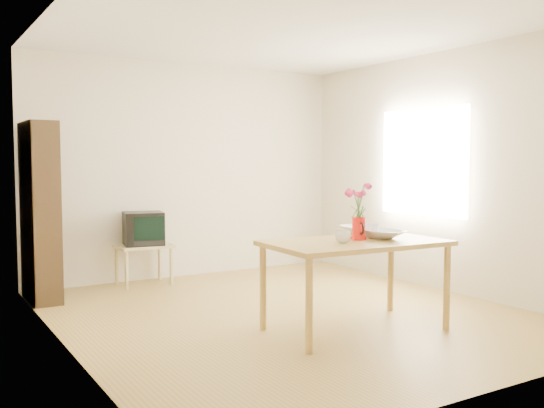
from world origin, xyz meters
TOP-DOWN VIEW (x-y plane):
  - room at (0.03, 0.00)m, footprint 4.50×4.50m
  - table at (0.18, -0.74)m, footprint 1.51×0.91m
  - tv_stand at (-0.70, 1.97)m, footprint 0.60×0.45m
  - bookshelf at (-1.85, 1.75)m, footprint 0.28×0.70m
  - pitcher at (0.24, -0.70)m, footprint 0.13×0.20m
  - flowers at (0.24, -0.70)m, footprint 0.22×0.22m
  - mug at (0.01, -0.78)m, footprint 0.18×0.18m
  - bowl at (0.48, -0.60)m, footprint 0.51×0.51m
  - teacup_a at (0.44, -0.60)m, footprint 0.09×0.09m
  - teacup_b at (0.52, -0.58)m, footprint 0.08×0.08m
  - television at (-0.70, 1.98)m, footprint 0.50×0.48m

SIDE VIEW (x-z plane):
  - tv_stand at x=-0.70m, z-range 0.16..0.62m
  - television at x=-0.70m, z-range 0.46..0.84m
  - table at x=0.18m, z-range 0.30..1.05m
  - mug at x=0.01m, z-range 0.75..0.85m
  - pitcher at x=0.24m, z-range 0.74..0.94m
  - bookshelf at x=-1.85m, z-range -0.06..1.74m
  - teacup_b at x=0.52m, z-range 0.90..0.96m
  - teacup_a at x=0.44m, z-range 0.90..0.97m
  - bowl at x=0.48m, z-range 0.75..1.20m
  - flowers at x=0.24m, z-range 0.93..1.24m
  - room at x=0.03m, z-range -0.95..3.55m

